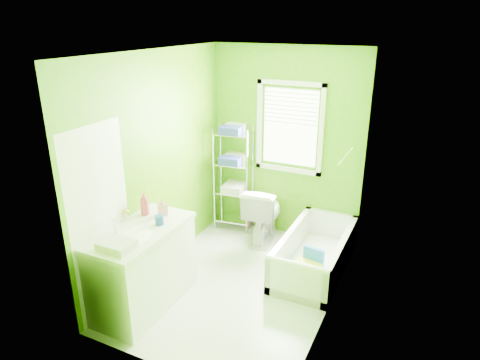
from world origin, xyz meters
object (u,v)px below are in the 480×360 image
at_px(bathtub, 314,258).
at_px(toilet, 263,213).
at_px(wire_shelf_unit, 235,167).
at_px(vanity, 142,265).

bearing_deg(bathtub, toilet, 152.19).
xyz_separation_m(bathtub, wire_shelf_unit, (-1.38, 0.60, 0.78)).
bearing_deg(wire_shelf_unit, toilet, -16.11).
distance_m(toilet, vanity, 1.99).
xyz_separation_m(bathtub, toilet, (-0.86, 0.46, 0.24)).
relative_size(bathtub, wire_shelf_unit, 0.99).
xyz_separation_m(bathtub, vanity, (-1.45, -1.44, 0.32)).
xyz_separation_m(toilet, wire_shelf_unit, (-0.51, 0.15, 0.54)).
relative_size(bathtub, toilet, 1.91).
bearing_deg(wire_shelf_unit, vanity, -92.05).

